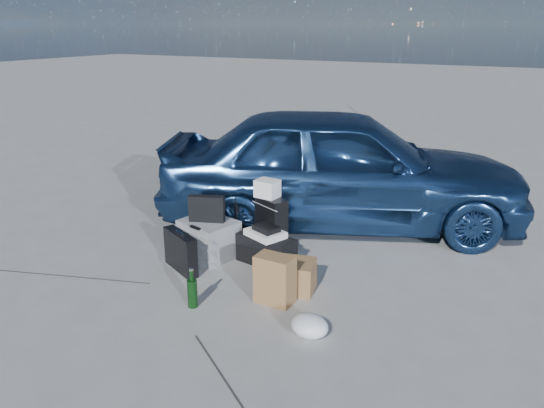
# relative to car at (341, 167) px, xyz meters

# --- Properties ---
(ground) EXTENTS (60.00, 60.00, 0.00)m
(ground) POSITION_rel_car_xyz_m (-0.32, -2.10, -0.72)
(ground) COLOR #9E9D99
(ground) RESTS_ON ground
(car) EXTENTS (4.54, 3.24, 1.44)m
(car) POSITION_rel_car_xyz_m (0.00, 0.00, 0.00)
(car) COLOR #294F85
(car) RESTS_ON ground
(pelican_case) EXTENTS (0.63, 0.55, 0.39)m
(pelican_case) POSITION_rel_car_xyz_m (-0.85, -1.53, -0.52)
(pelican_case) COLOR #A3A7A9
(pelican_case) RESTS_ON ground
(laptop_bag) EXTENTS (0.37, 0.21, 0.27)m
(laptop_bag) POSITION_rel_car_xyz_m (-0.85, -1.54, -0.19)
(laptop_bag) COLOR black
(laptop_bag) RESTS_ON pelican_case
(briefcase) EXTENTS (0.50, 0.32, 0.39)m
(briefcase) POSITION_rel_car_xyz_m (-0.90, -1.95, -0.52)
(briefcase) COLOR black
(briefcase) RESTS_ON ground
(suitcase_left) EXTENTS (0.47, 0.31, 0.58)m
(suitcase_left) POSITION_rel_car_xyz_m (-0.89, -1.06, -0.43)
(suitcase_left) COLOR black
(suitcase_left) RESTS_ON ground
(suitcase_right) EXTENTS (0.53, 0.37, 0.60)m
(suitcase_right) POSITION_rel_car_xyz_m (-0.40, -1.08, -0.42)
(suitcase_right) COLOR black
(suitcase_right) RESTS_ON ground
(white_carton) EXTENTS (0.24, 0.20, 0.18)m
(white_carton) POSITION_rel_car_xyz_m (-0.39, -1.10, -0.03)
(white_carton) COLOR white
(white_carton) RESTS_ON suitcase_right
(duffel_bag) EXTENTS (0.63, 0.36, 0.30)m
(duffel_bag) POSITION_rel_car_xyz_m (-0.23, -1.42, -0.57)
(duffel_bag) COLOR black
(duffel_bag) RESTS_ON ground
(flat_box_white) EXTENTS (0.44, 0.39, 0.06)m
(flat_box_white) POSITION_rel_car_xyz_m (-0.23, -1.43, -0.39)
(flat_box_white) COLOR white
(flat_box_white) RESTS_ON duffel_bag
(flat_box_black) EXTENTS (0.30, 0.26, 0.05)m
(flat_box_black) POSITION_rel_car_xyz_m (-0.22, -1.43, -0.33)
(flat_box_black) COLOR black
(flat_box_black) RESTS_ON flat_box_white
(kraft_bag) EXTENTS (0.33, 0.20, 0.44)m
(kraft_bag) POSITION_rel_car_xyz_m (0.22, -2.07, -0.50)
(kraft_bag) COLOR #9B6E43
(kraft_bag) RESTS_ON ground
(cardboard_box) EXTENTS (0.44, 0.40, 0.28)m
(cardboard_box) POSITION_rel_car_xyz_m (0.26, -1.79, -0.58)
(cardboard_box) COLOR #9A6743
(cardboard_box) RESTS_ON ground
(plastic_bag) EXTENTS (0.38, 0.35, 0.17)m
(plastic_bag) POSITION_rel_car_xyz_m (0.71, -2.41, -0.63)
(plastic_bag) COLOR white
(plastic_bag) RESTS_ON ground
(green_bottle) EXTENTS (0.11, 0.11, 0.34)m
(green_bottle) POSITION_rel_car_xyz_m (-0.37, -2.48, -0.55)
(green_bottle) COLOR black
(green_bottle) RESTS_ON ground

